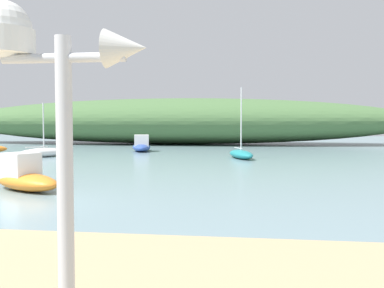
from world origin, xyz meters
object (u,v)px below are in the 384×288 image
mast_structure (32,78)px  sailboat_inner_mooring (241,154)px  sailboat_far_right (44,152)px  motorboat_west_reach (141,145)px  motorboat_outer_mooring (25,177)px

mast_structure → sailboat_inner_mooring: bearing=87.7°
mast_structure → sailboat_far_right: bearing=116.2°
mast_structure → sailboat_inner_mooring: (0.98, 24.66, -2.39)m
mast_structure → motorboat_west_reach: 31.08m
sailboat_far_right → sailboat_inner_mooring: 12.85m
motorboat_outer_mooring → sailboat_far_right: size_ratio=0.94×
motorboat_outer_mooring → motorboat_west_reach: size_ratio=0.80×
mast_structure → sailboat_far_right: size_ratio=0.86×
mast_structure → motorboat_outer_mooring: size_ratio=0.92×
sailboat_far_right → motorboat_west_reach: (4.99, 6.18, 0.15)m
motorboat_west_reach → sailboat_inner_mooring: bearing=-35.4°
motorboat_outer_mooring → sailboat_inner_mooring: (7.04, 13.71, -0.16)m
mast_structure → sailboat_far_right: 26.92m
sailboat_far_right → motorboat_west_reach: bearing=51.0°
sailboat_far_right → sailboat_inner_mooring: (12.84, 0.60, -0.03)m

